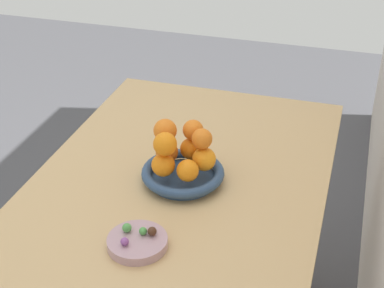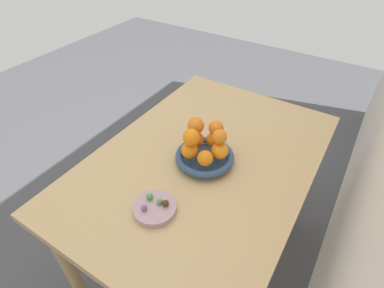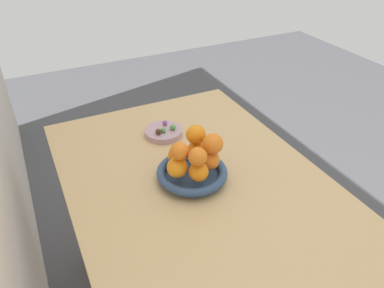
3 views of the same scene
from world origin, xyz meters
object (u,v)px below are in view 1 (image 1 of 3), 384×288
Objects in this scene: orange_8 at (165,130)px; candy_ball_0 at (152,231)px; orange_3 at (204,159)px; candy_ball_2 at (144,231)px; fruit_bowl at (183,174)px; candy_ball_1 at (125,242)px; candy_dish at (137,242)px; dining_table at (181,203)px; orange_5 at (193,130)px; orange_1 at (163,165)px; orange_6 at (165,144)px; orange_0 at (167,152)px; orange_4 at (191,149)px; orange_2 at (188,171)px; orange_7 at (202,139)px; candy_ball_3 at (127,228)px.

orange_8 reaches higher than candy_ball_0.
orange_3 reaches higher than candy_ball_2.
fruit_bowl is 0.12m from orange_8.
orange_8 reaches higher than candy_ball_1.
candy_dish is 0.03m from candy_ball_2.
orange_5 is at bearing 150.04° from dining_table.
orange_1 is 0.12m from orange_5.
orange_6 is at bearing -58.60° from orange_3.
candy_dish is 0.31m from orange_0.
candy_ball_1 is at bearing 2.29° from orange_0.
fruit_bowl is 0.07m from orange_4.
orange_3 is 0.33m from candy_ball_1.
orange_8 is (-0.00, -0.01, 0.06)m from orange_0.
candy_ball_0 is at bearing 127.24° from candy_dish.
orange_4 is (-0.10, 0.04, -0.00)m from orange_1.
dining_table is 0.17m from orange_3.
fruit_bowl is 0.07m from orange_2.
orange_3 is at bearing 102.61° from fruit_bowl.
orange_3 is at bearing 166.86° from candy_ball_2.
orange_1 reaches higher than candy_ball_0.
orange_2 is (0.05, 0.03, 0.05)m from fruit_bowl.
dining_table is 0.17m from orange_1.
orange_8 is 3.31× the size of candy_ball_2.
candy_ball_2 is (0.22, 0.03, -0.04)m from orange_1.
orange_2 is 0.94× the size of orange_6.
orange_2 is at bearing 86.33° from orange_1.
orange_1 is 0.22m from candy_ball_2.
orange_1 is at bearing -172.64° from candy_ball_2.
orange_8 is at bearing -114.71° from fruit_bowl.
orange_2 is 1.04× the size of orange_5.
orange_0 is 0.10m from orange_3.
orange_3 reaches higher than orange_4.
fruit_bowl is 3.63× the size of orange_0.
orange_0 reaches higher than dining_table.
orange_1 is 0.07m from orange_2.
fruit_bowl is 0.08m from orange_1.
orange_2 reaches higher than candy_ball_2.
candy_ball_1 is 1.02× the size of candy_ball_2.
candy_ball_1 is (0.05, -0.05, -0.00)m from candy_ball_0.
orange_5 is (-0.00, 0.01, 0.06)m from orange_4.
orange_7 reaches higher than orange_0.
fruit_bowl is 3.84× the size of orange_2.
orange_7 reaches higher than candy_ball_1.
candy_ball_3 is at bearing -88.49° from candy_ball_2.
fruit_bowl is at bearing -149.39° from orange_2.
candy_ball_0 reaches higher than candy_dish.
orange_0 is (-0.30, -0.03, 0.06)m from candy_dish.
orange_8 reaches higher than orange_1.
orange_5 is 0.34m from candy_ball_3.
orange_5 is at bearing 120.87° from orange_0.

